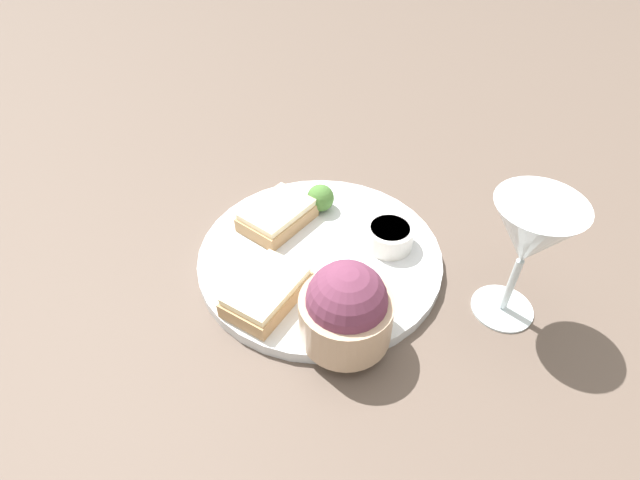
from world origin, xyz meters
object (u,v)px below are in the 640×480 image
(cheese_toast_far, at_px, (267,292))
(wine_glass, at_px, (529,238))
(cheese_toast_near, at_px, (277,215))
(salad_bowl, at_px, (346,309))
(sauce_ramekin, at_px, (389,235))

(cheese_toast_far, height_order, wine_glass, wine_glass)
(cheese_toast_near, distance_m, wine_glass, 0.29)
(cheese_toast_near, bearing_deg, salad_bowl, 59.58)
(cheese_toast_near, bearing_deg, wine_glass, 98.07)
(cheese_toast_far, xyz_separation_m, wine_glass, (-0.14, 0.21, 0.08))
(sauce_ramekin, distance_m, cheese_toast_far, 0.16)
(cheese_toast_near, bearing_deg, cheese_toast_far, 33.16)
(wine_glass, bearing_deg, cheese_toast_near, -81.93)
(cheese_toast_far, bearing_deg, wine_glass, 124.45)
(sauce_ramekin, relative_size, cheese_toast_far, 0.60)
(sauce_ramekin, bearing_deg, salad_bowl, 11.00)
(cheese_toast_far, relative_size, wine_glass, 0.64)
(salad_bowl, distance_m, cheese_toast_near, 0.18)
(sauce_ramekin, height_order, cheese_toast_far, sauce_ramekin)
(salad_bowl, height_order, wine_glass, wine_glass)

